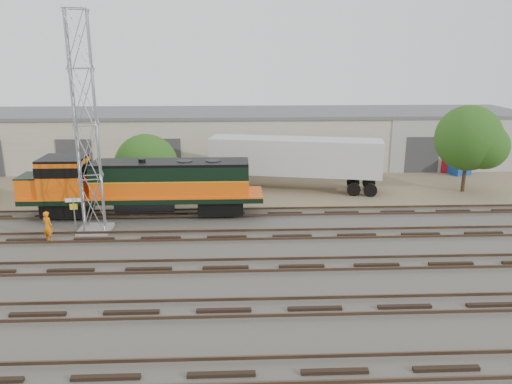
{
  "coord_description": "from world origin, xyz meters",
  "views": [
    {
      "loc": [
        0.58,
        -27.09,
        10.93
      ],
      "look_at": [
        1.89,
        4.0,
        2.2
      ],
      "focal_mm": 35.0,
      "sensor_mm": 36.0,
      "label": 1
    }
  ],
  "objects_px": {
    "worker": "(48,226)",
    "semi_trailer": "(299,158)",
    "signal_tower": "(86,129)",
    "locomotive": "(139,185)"
  },
  "relations": [
    {
      "from": "worker",
      "to": "semi_trailer",
      "type": "xyz_separation_m",
      "value": [
        16.39,
        10.97,
        1.74
      ]
    },
    {
      "from": "locomotive",
      "to": "worker",
      "type": "xyz_separation_m",
      "value": [
        -4.66,
        -4.57,
        -1.32
      ]
    },
    {
      "from": "worker",
      "to": "semi_trailer",
      "type": "relative_size",
      "value": 0.13
    },
    {
      "from": "locomotive",
      "to": "signal_tower",
      "type": "relative_size",
      "value": 1.22
    },
    {
      "from": "worker",
      "to": "semi_trailer",
      "type": "bearing_deg",
      "value": -120.12
    },
    {
      "from": "locomotive",
      "to": "signal_tower",
      "type": "distance_m",
      "value": 5.61
    },
    {
      "from": "signal_tower",
      "to": "semi_trailer",
      "type": "height_order",
      "value": "signal_tower"
    },
    {
      "from": "signal_tower",
      "to": "worker",
      "type": "distance_m",
      "value": 6.27
    },
    {
      "from": "worker",
      "to": "locomotive",
      "type": "bearing_deg",
      "value": -109.49
    },
    {
      "from": "signal_tower",
      "to": "worker",
      "type": "xyz_separation_m",
      "value": [
        -2.28,
        -1.76,
        -5.57
      ]
    }
  ]
}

